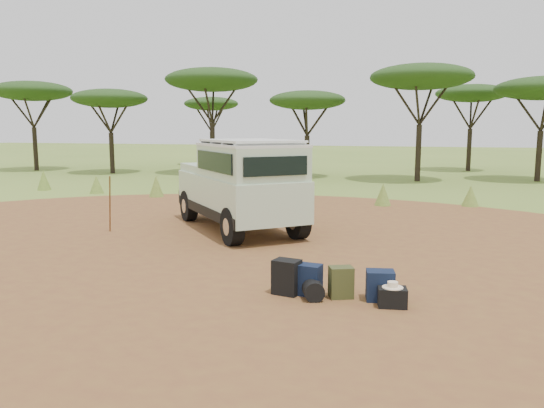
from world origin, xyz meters
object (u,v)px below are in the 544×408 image
(backpack_navy, at_px, (309,280))
(hard_case, at_px, (392,297))
(safari_vehicle, at_px, (241,187))
(walking_staff, at_px, (110,204))
(backpack_black, at_px, (287,277))
(duffel_navy, at_px, (380,286))
(backpack_olive, at_px, (341,282))

(backpack_navy, bearing_deg, hard_case, -0.25)
(safari_vehicle, height_order, backpack_navy, safari_vehicle)
(walking_staff, bearing_deg, safari_vehicle, -21.92)
(backpack_black, xyz_separation_m, duffel_navy, (1.54, 0.11, -0.05))
(walking_staff, distance_m, backpack_navy, 7.29)
(duffel_navy, bearing_deg, backpack_navy, 172.32)
(safari_vehicle, bearing_deg, backpack_navy, -10.32)
(safari_vehicle, xyz_separation_m, backpack_olive, (3.55, -5.03, -0.93))
(hard_case, bearing_deg, duffel_navy, 120.31)
(safari_vehicle, distance_m, walking_staff, 3.50)
(backpack_black, xyz_separation_m, backpack_navy, (0.37, 0.05, -0.03))
(backpack_black, height_order, duffel_navy, backpack_black)
(safari_vehicle, xyz_separation_m, walking_staff, (-3.22, -1.30, -0.43))
(safari_vehicle, distance_m, duffel_navy, 6.58)
(backpack_navy, bearing_deg, backpack_olive, 9.88)
(backpack_olive, height_order, duffel_navy, backpack_olive)
(walking_staff, bearing_deg, backpack_navy, -74.83)
(safari_vehicle, distance_m, backpack_navy, 5.95)
(backpack_black, xyz_separation_m, backpack_olive, (0.91, 0.07, -0.03))
(safari_vehicle, xyz_separation_m, duffel_navy, (4.18, -4.99, -0.95))
(backpack_black, distance_m, backpack_olive, 0.91)
(safari_vehicle, height_order, walking_staff, safari_vehicle)
(safari_vehicle, xyz_separation_m, backpack_black, (2.64, -5.10, -0.90))
(backpack_navy, xyz_separation_m, duffel_navy, (1.17, 0.05, -0.01))
(backpack_olive, distance_m, hard_case, 0.88)
(backpack_olive, distance_m, duffel_navy, 0.63)
(backpack_olive, xyz_separation_m, hard_case, (0.84, -0.22, -0.11))
(backpack_black, distance_m, hard_case, 1.76)
(walking_staff, height_order, duffel_navy, walking_staff)
(hard_case, bearing_deg, backpack_olive, 156.43)
(duffel_navy, distance_m, hard_case, 0.35)
(backpack_olive, xyz_separation_m, duffel_navy, (0.63, 0.04, -0.01))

